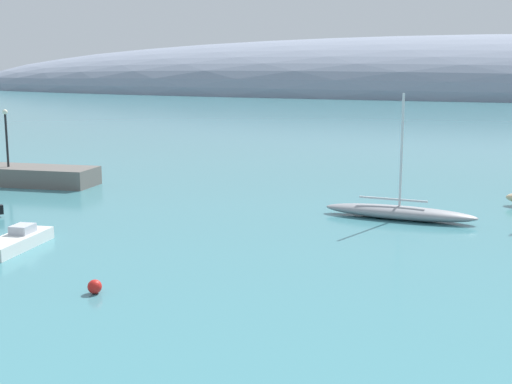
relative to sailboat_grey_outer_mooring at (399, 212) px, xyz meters
name	(u,v)px	position (x,y,z in m)	size (l,w,h in m)	color
distant_ridge	(458,95)	(-19.00, 178.11, -0.41)	(372.34, 84.86, 34.93)	gray
sailboat_grey_outer_mooring	(399,212)	(0.00, 0.00, 0.00)	(8.42, 1.75, 6.90)	gray
motorboat_white_alongside_breakwater	(15,242)	(-15.02, -13.28, -0.07)	(2.23, 5.04, 0.98)	white
mooring_buoy_red	(95,287)	(-7.77, -17.17, -0.14)	(0.53, 0.53, 0.53)	red
harbor_lamp_post	(6,131)	(-27.87, 0.36, 3.41)	(0.36, 0.36, 4.06)	black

